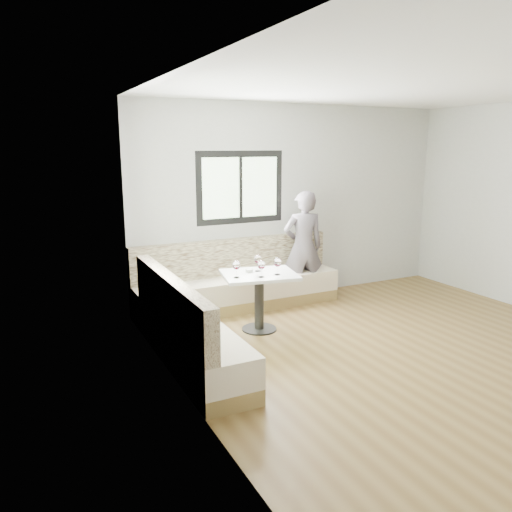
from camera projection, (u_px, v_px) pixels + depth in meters
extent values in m
cube|color=brown|center=(411.00, 353.00, 5.44)|extent=(5.00, 5.00, 0.01)
cube|color=white|center=(431.00, 84.00, 4.83)|extent=(5.00, 5.00, 0.01)
cube|color=#B7B7B2|center=(296.00, 202.00, 7.32)|extent=(5.00, 0.01, 2.80)
cube|color=#B7B7B2|center=(189.00, 248.00, 4.05)|extent=(0.01, 5.00, 2.80)
cube|color=black|center=(240.00, 188.00, 6.87)|extent=(1.30, 0.02, 1.00)
cube|color=black|center=(159.00, 206.00, 4.79)|extent=(0.02, 1.30, 1.00)
cube|color=olive|center=(239.00, 303.00, 6.91)|extent=(2.90, 0.55, 0.16)
cube|color=beige|center=(239.00, 288.00, 6.86)|extent=(2.90, 0.55, 0.29)
cube|color=beige|center=(233.00, 257.00, 6.96)|extent=(2.90, 0.14, 0.50)
cube|color=olive|center=(192.00, 356.00, 5.18)|extent=(0.55, 2.25, 0.16)
cube|color=beige|center=(192.00, 335.00, 5.13)|extent=(0.55, 2.25, 0.29)
cube|color=beige|center=(171.00, 301.00, 4.95)|extent=(0.14, 2.25, 0.50)
cube|color=#AE5B43|center=(188.00, 308.00, 5.35)|extent=(0.41, 0.41, 0.12)
cylinder|color=black|center=(259.00, 329.00, 6.13)|extent=(0.43, 0.43, 0.02)
cylinder|color=black|center=(259.00, 303.00, 6.06)|extent=(0.12, 0.12, 0.68)
cube|color=white|center=(259.00, 275.00, 5.99)|extent=(0.99, 0.84, 0.04)
imported|color=#595159|center=(303.00, 247.00, 7.14)|extent=(0.65, 0.50, 1.60)
cylinder|color=white|center=(249.00, 270.00, 6.05)|extent=(0.09, 0.09, 0.04)
sphere|color=black|center=(250.00, 269.00, 6.06)|extent=(0.02, 0.02, 0.02)
sphere|color=black|center=(248.00, 270.00, 6.05)|extent=(0.02, 0.02, 0.02)
sphere|color=black|center=(250.00, 270.00, 6.03)|extent=(0.02, 0.02, 0.02)
cylinder|color=white|center=(237.00, 277.00, 5.78)|extent=(0.07, 0.07, 0.01)
cylinder|color=white|center=(236.00, 273.00, 5.77)|extent=(0.01, 0.01, 0.09)
ellipsoid|color=white|center=(236.00, 265.00, 5.75)|extent=(0.09, 0.09, 0.11)
cylinder|color=#460312|center=(236.00, 267.00, 5.76)|extent=(0.06, 0.06, 0.02)
cylinder|color=white|center=(261.00, 277.00, 5.80)|extent=(0.07, 0.07, 0.01)
cylinder|color=white|center=(261.00, 273.00, 5.79)|extent=(0.01, 0.01, 0.09)
ellipsoid|color=white|center=(261.00, 265.00, 5.77)|extent=(0.09, 0.09, 0.11)
cylinder|color=#460312|center=(261.00, 267.00, 5.77)|extent=(0.06, 0.06, 0.02)
cylinder|color=white|center=(277.00, 274.00, 5.92)|extent=(0.07, 0.07, 0.01)
cylinder|color=white|center=(277.00, 271.00, 5.91)|extent=(0.01, 0.01, 0.09)
ellipsoid|color=white|center=(277.00, 262.00, 5.89)|extent=(0.09, 0.09, 0.11)
cylinder|color=#460312|center=(277.00, 265.00, 5.89)|extent=(0.06, 0.06, 0.02)
cylinder|color=white|center=(258.00, 271.00, 6.08)|extent=(0.07, 0.07, 0.01)
cylinder|color=white|center=(258.00, 267.00, 6.07)|extent=(0.01, 0.01, 0.09)
ellipsoid|color=white|center=(258.00, 259.00, 6.05)|extent=(0.09, 0.09, 0.11)
cylinder|color=#460312|center=(258.00, 261.00, 6.05)|extent=(0.06, 0.06, 0.02)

